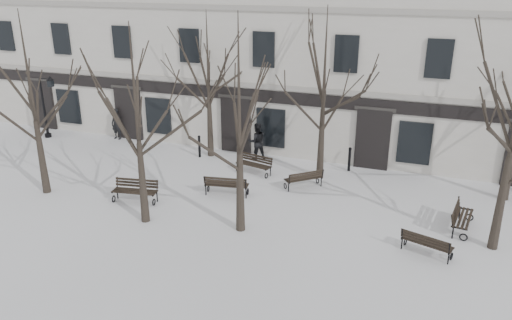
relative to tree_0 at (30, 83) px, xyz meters
The scene contains 18 objects.
ground 10.39m from the tree_0, ahead, with size 100.00×100.00×0.00m, color white.
building 15.67m from the tree_0, 53.88° to the left, with size 40.40×10.20×11.40m.
tree_0 is the anchor object (origin of this frame).
tree_1 5.50m from the tree_0, ahead, with size 5.18×5.18×7.40m.
tree_2 9.10m from the tree_0, ahead, with size 5.45×5.45×7.78m.
tree_4 8.11m from the tree_0, 54.41° to the left, with size 5.10×5.10×7.29m.
tree_5 12.10m from the tree_0, 28.22° to the left, with size 5.36×5.36×7.65m.
bench_0 5.96m from the tree_0, ahead, with size 1.92×0.96×0.93m.
bench_1 8.87m from the tree_0, 17.28° to the left, with size 1.91×0.96×0.93m.
bench_2 16.16m from the tree_0, ahead, with size 1.75×1.07×0.84m.
bench_3 10.16m from the tree_0, 33.55° to the left, with size 1.81×1.01×0.87m.
bench_4 11.94m from the tree_0, 22.17° to the left, with size 1.63×1.55×0.85m.
bench_5 17.40m from the tree_0, ahead, with size 0.93×1.90×0.92m.
lamp_post 8.49m from the tree_0, 129.62° to the left, with size 1.11×0.41×3.56m.
bollard_a 8.59m from the tree_0, 55.30° to the left, with size 0.15×0.15×1.16m.
bollard_b 14.29m from the tree_0, 30.34° to the left, with size 0.15×0.15×1.19m.
pedestrian_a 8.82m from the tree_0, 101.01° to the left, with size 0.65×0.42×1.77m, color black.
pedestrian_b 11.00m from the tree_0, 43.90° to the left, with size 0.93×0.72×1.91m, color black.
Camera 1 is at (5.98, -15.07, 8.90)m, focal length 35.00 mm.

